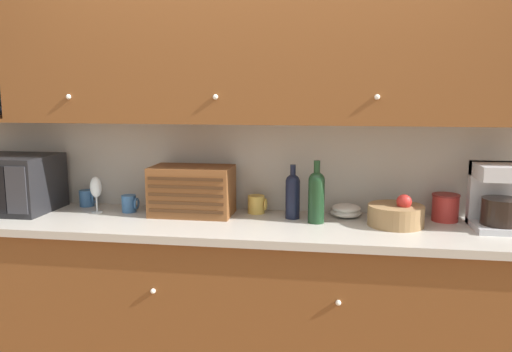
% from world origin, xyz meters
% --- Properties ---
extents(wall_back, '(5.94, 0.06, 2.60)m').
position_xyz_m(wall_back, '(0.00, 0.03, 1.30)').
color(wall_back, silver).
rests_on(wall_back, ground_plane).
extents(counter_unit, '(3.56, 0.63, 0.91)m').
position_xyz_m(counter_unit, '(0.00, -0.30, 0.46)').
color(counter_unit, brown).
rests_on(counter_unit, ground_plane).
extents(backsplash_panel, '(3.54, 0.01, 0.51)m').
position_xyz_m(backsplash_panel, '(0.00, -0.01, 1.16)').
color(backsplash_panel, '#B7B2A8').
rests_on(backsplash_panel, counter_unit).
extents(upper_cabinets, '(3.54, 0.37, 0.76)m').
position_xyz_m(upper_cabinets, '(0.16, -0.18, 1.79)').
color(upper_cabinets, brown).
rests_on(upper_cabinets, backsplash_panel).
extents(microwave, '(0.53, 0.39, 0.32)m').
position_xyz_m(microwave, '(-1.43, -0.25, 1.07)').
color(microwave, black).
rests_on(microwave, counter_unit).
extents(mug_blue_second, '(0.10, 0.08, 0.10)m').
position_xyz_m(mug_blue_second, '(-1.03, -0.08, 0.96)').
color(mug_blue_second, '#38669E').
rests_on(mug_blue_second, counter_unit).
extents(wine_glass, '(0.07, 0.07, 0.20)m').
position_xyz_m(wine_glass, '(-0.90, -0.23, 1.05)').
color(wine_glass, silver).
rests_on(wine_glass, counter_unit).
extents(mug_patterned_third, '(0.09, 0.08, 0.10)m').
position_xyz_m(mug_patterned_third, '(-0.73, -0.19, 0.96)').
color(mug_patterned_third, '#38669E').
rests_on(mug_patterned_third, counter_unit).
extents(bread_box, '(0.44, 0.26, 0.27)m').
position_xyz_m(bread_box, '(-0.36, -0.19, 1.04)').
color(bread_box, brown).
rests_on(bread_box, counter_unit).
extents(mug, '(0.11, 0.09, 0.10)m').
position_xyz_m(mug, '(-0.01, -0.10, 0.96)').
color(mug, gold).
rests_on(mug, counter_unit).
extents(second_wine_bottle, '(0.08, 0.08, 0.29)m').
position_xyz_m(second_wine_bottle, '(0.19, -0.19, 1.04)').
color(second_wine_bottle, black).
rests_on(second_wine_bottle, counter_unit).
extents(wine_bottle, '(0.08, 0.08, 0.32)m').
position_xyz_m(wine_bottle, '(0.32, -0.26, 1.06)').
color(wine_bottle, '#19381E').
rests_on(wine_bottle, counter_unit).
extents(bowl_stack_on_counter, '(0.17, 0.17, 0.07)m').
position_xyz_m(bowl_stack_on_counter, '(0.48, -0.11, 0.94)').
color(bowl_stack_on_counter, silver).
rests_on(bowl_stack_on_counter, counter_unit).
extents(fruit_basket, '(0.28, 0.28, 0.17)m').
position_xyz_m(fruit_basket, '(0.72, -0.26, 0.97)').
color(fruit_basket, '#937047').
rests_on(fruit_basket, counter_unit).
extents(storage_canister, '(0.14, 0.14, 0.14)m').
position_xyz_m(storage_canister, '(0.99, -0.12, 0.98)').
color(storage_canister, '#B22D28').
rests_on(storage_canister, counter_unit).
extents(coffee_maker, '(0.25, 0.27, 0.32)m').
position_xyz_m(coffee_maker, '(1.22, -0.23, 1.07)').
color(coffee_maker, '#B7B7BC').
rests_on(coffee_maker, counter_unit).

